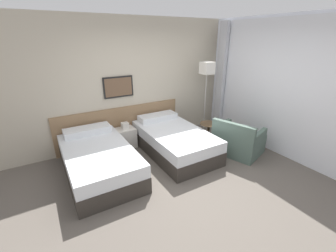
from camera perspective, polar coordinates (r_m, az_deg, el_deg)
ground_plane at (r=4.00m, az=5.57°, el=-13.44°), size 16.00×16.00×0.00m
wall_headboard at (r=5.12m, az=-7.74°, el=10.34°), size 10.00×0.10×2.70m
wall_window at (r=4.93m, az=28.61°, el=7.96°), size 0.21×4.50×2.70m
bed_near_door at (r=4.20m, az=-17.20°, el=-8.25°), size 1.10×1.94×0.64m
bed_near_window at (r=4.73m, az=1.49°, el=-3.72°), size 1.10×1.94×0.64m
nightstand at (r=5.04m, az=-10.64°, el=-2.83°), size 0.40×0.34×0.58m
floor_lamp at (r=5.41m, az=9.84°, el=13.14°), size 0.27×0.27×1.76m
side_table at (r=4.99m, az=10.20°, el=-1.18°), size 0.38×0.38×0.56m
armchair at (r=4.93m, az=17.29°, el=-3.82°), size 1.00×1.08×0.75m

